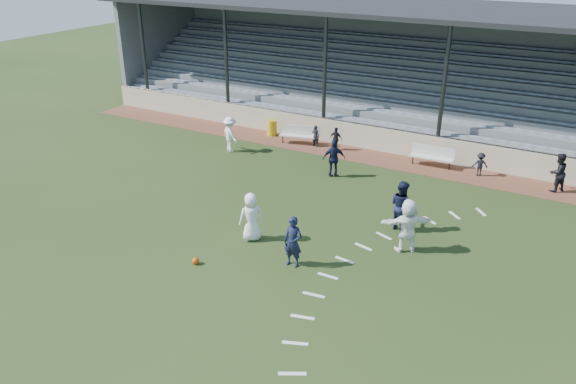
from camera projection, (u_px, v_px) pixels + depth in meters
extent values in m
plane|color=#233415|center=(252.00, 253.00, 19.05)|extent=(90.00, 90.00, 0.00)
cube|color=brown|center=(368.00, 156.00, 27.38)|extent=(34.00, 2.00, 0.02)
cube|color=#C4B397|center=(376.00, 139.00, 27.97)|extent=(34.00, 0.18, 1.20)
cube|color=beige|center=(299.00, 136.00, 28.79)|extent=(2.04, 0.89, 0.06)
cube|color=beige|center=(301.00, 130.00, 28.86)|extent=(1.95, 0.56, 0.54)
cylinder|color=#292C30|center=(283.00, 139.00, 29.08)|extent=(0.06, 0.06, 0.40)
cylinder|color=#292C30|center=(315.00, 142.00, 28.69)|extent=(0.06, 0.06, 0.40)
cube|color=beige|center=(431.00, 158.00, 25.97)|extent=(2.02, 0.51, 0.06)
cube|color=beige|center=(433.00, 152.00, 26.04)|extent=(2.00, 0.17, 0.54)
cylinder|color=#292C30|center=(413.00, 160.00, 26.41)|extent=(0.06, 0.06, 0.40)
cylinder|color=#292C30|center=(449.00, 166.00, 25.72)|extent=(0.06, 0.06, 0.40)
cylinder|color=gold|center=(272.00, 128.00, 30.11)|extent=(0.52, 0.52, 0.83)
sphere|color=#BF4B0B|center=(196.00, 261.00, 18.39)|extent=(0.23, 0.23, 0.23)
imported|color=white|center=(251.00, 217.00, 19.59)|extent=(1.01, 1.00, 1.76)
imported|color=#121833|center=(293.00, 242.00, 18.02)|extent=(0.65, 0.45, 1.74)
imported|color=#121833|center=(401.00, 205.00, 20.27)|extent=(1.16, 1.08, 1.90)
imported|color=white|center=(230.00, 134.00, 27.73)|extent=(1.31, 1.10, 1.76)
imported|color=#121833|center=(334.00, 158.00, 24.82)|extent=(1.06, 0.90, 1.70)
imported|color=white|center=(408.00, 225.00, 18.85)|extent=(1.77, 1.49, 1.91)
imported|color=black|center=(558.00, 172.00, 23.33)|extent=(1.01, 1.03, 1.68)
imported|color=black|center=(316.00, 136.00, 28.43)|extent=(0.42, 0.29, 1.12)
imported|color=black|center=(336.00, 139.00, 27.97)|extent=(0.70, 0.31, 1.17)
imported|color=black|center=(480.00, 164.00, 24.97)|extent=(0.80, 0.63, 1.08)
cube|color=slate|center=(380.00, 136.00, 28.40)|extent=(34.00, 0.80, 1.20)
cube|color=gray|center=(382.00, 123.00, 28.21)|extent=(33.00, 0.28, 0.10)
cube|color=slate|center=(386.00, 128.00, 28.95)|extent=(34.00, 0.80, 1.60)
cube|color=gray|center=(388.00, 111.00, 28.68)|extent=(33.00, 0.28, 0.10)
cube|color=slate|center=(392.00, 120.00, 29.50)|extent=(34.00, 0.80, 2.00)
cube|color=gray|center=(394.00, 100.00, 29.15)|extent=(33.00, 0.28, 0.10)
cube|color=slate|center=(397.00, 112.00, 30.06)|extent=(34.00, 0.80, 2.40)
cube|color=gray|center=(400.00, 89.00, 29.61)|extent=(33.00, 0.28, 0.10)
cube|color=slate|center=(402.00, 105.00, 30.61)|extent=(34.00, 0.80, 2.80)
cube|color=gray|center=(405.00, 78.00, 30.08)|extent=(33.00, 0.28, 0.10)
cube|color=slate|center=(407.00, 98.00, 31.16)|extent=(34.00, 0.80, 3.20)
cube|color=gray|center=(410.00, 68.00, 30.55)|extent=(33.00, 0.28, 0.10)
cube|color=slate|center=(412.00, 91.00, 31.71)|extent=(34.00, 0.80, 3.60)
cube|color=gray|center=(416.00, 58.00, 31.02)|extent=(33.00, 0.28, 0.10)
cube|color=slate|center=(417.00, 85.00, 32.26)|extent=(34.00, 0.80, 4.00)
cube|color=gray|center=(421.00, 49.00, 31.49)|extent=(33.00, 0.28, 0.10)
cube|color=slate|center=(421.00, 79.00, 32.81)|extent=(34.00, 0.80, 4.40)
cube|color=gray|center=(426.00, 39.00, 31.96)|extent=(33.00, 0.28, 0.10)
cube|color=slate|center=(426.00, 60.00, 32.87)|extent=(34.00, 0.40, 6.40)
cube|color=slate|center=(163.00, 44.00, 37.49)|extent=(0.30, 7.80, 6.40)
cube|color=black|center=(410.00, 8.00, 28.40)|extent=(34.60, 9.00, 0.22)
cylinder|color=#292C30|center=(144.00, 56.00, 33.59)|extent=(0.20, 0.20, 6.50)
cylinder|color=#292C30|center=(227.00, 67.00, 30.93)|extent=(0.20, 0.20, 6.50)
cylinder|color=#292C30|center=(325.00, 79.00, 28.27)|extent=(0.20, 0.20, 6.50)
cylinder|color=#292C30|center=(443.00, 94.00, 25.61)|extent=(0.20, 0.20, 6.50)
cylinder|color=#292C30|center=(377.00, 126.00, 27.69)|extent=(34.00, 0.05, 0.05)
cube|color=silver|center=(481.00, 212.00, 21.90)|extent=(0.54, 0.61, 0.01)
cube|color=silver|center=(455.00, 215.00, 21.64)|extent=(0.59, 0.56, 0.01)
cube|color=silver|center=(430.00, 220.00, 21.26)|extent=(0.64, 0.51, 0.01)
cube|color=silver|center=(406.00, 227.00, 20.76)|extent=(0.67, 0.44, 0.01)
cube|color=silver|center=(384.00, 236.00, 20.16)|extent=(0.70, 0.37, 0.01)
cube|color=silver|center=(363.00, 247.00, 19.45)|extent=(0.71, 0.29, 0.01)
cube|color=silver|center=(345.00, 260.00, 18.65)|extent=(0.71, 0.21, 0.01)
cube|color=silver|center=(328.00, 276.00, 17.78)|extent=(0.70, 0.12, 0.01)
cube|color=silver|center=(314.00, 295.00, 16.85)|extent=(0.71, 0.21, 0.01)
cube|color=silver|center=(303.00, 317.00, 15.87)|extent=(0.71, 0.29, 0.01)
cube|color=silver|center=(295.00, 343.00, 14.85)|extent=(0.70, 0.37, 0.01)
cube|color=silver|center=(292.00, 374.00, 13.82)|extent=(0.67, 0.44, 0.01)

